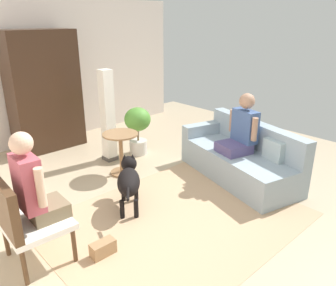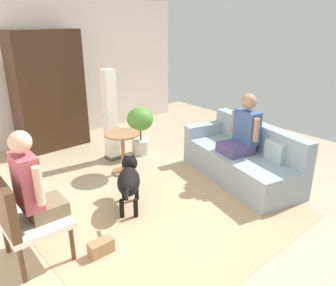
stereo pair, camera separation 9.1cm
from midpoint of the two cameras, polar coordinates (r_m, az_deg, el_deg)
The scene contains 13 objects.
ground_plane at distance 4.22m, azimuth -0.41°, elevation -11.49°, with size 8.09×8.09×0.00m, color tan.
back_wall at distance 6.64m, azimuth -20.66°, elevation 11.05°, with size 6.15×0.12×2.57m, color silver.
area_rug at distance 4.05m, azimuth 1.89°, elevation -12.99°, with size 2.85×2.24×0.01m, color tan.
couch at distance 5.06m, azimuth 12.96°, elevation -2.64°, with size 1.24×2.03×0.81m.
armchair at distance 3.45m, azimuth -23.10°, elevation -11.11°, with size 0.59×0.65×0.92m.
person_on_couch at distance 4.86m, azimuth 13.19°, elevation 2.17°, with size 0.55×0.54×0.84m.
person_on_armchair at distance 3.35m, azimuth -21.44°, elevation -6.39°, with size 0.42×0.50×0.89m.
round_end_table at distance 5.06m, azimuth -7.18°, elevation -0.94°, with size 0.52×0.52×0.64m.
dog at distance 4.17m, azimuth -6.04°, elevation -6.14°, with size 0.61×0.75×0.59m.
potted_plant at distance 5.74m, azimuth -4.26°, elevation 3.03°, with size 0.45×0.45×0.82m.
column_lamp at distance 5.49m, azimuth -9.31°, elevation 4.46°, with size 0.20×0.20×1.49m.
armoire_cabinet at distance 6.29m, azimuth -19.28°, elevation 8.36°, with size 1.16×0.56×2.06m, color #382316.
handbag at distance 3.59m, azimuth -10.54°, elevation -17.04°, with size 0.25×0.13×0.15m, color #99724C.
Camera 2 is at (-2.31, -2.73, 2.25)m, focal length 35.90 mm.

